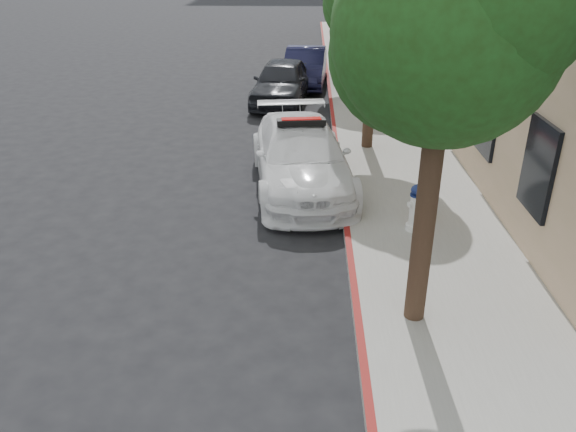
% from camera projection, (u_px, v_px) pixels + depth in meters
% --- Properties ---
extents(ground, '(120.00, 120.00, 0.00)m').
position_uv_depth(ground, '(238.00, 255.00, 10.42)').
color(ground, black).
rests_on(ground, ground).
extents(sidewalk, '(3.20, 50.00, 0.15)m').
position_uv_depth(sidewalk, '(377.00, 111.00, 19.27)').
color(sidewalk, gray).
rests_on(sidewalk, ground).
extents(curb_strip, '(0.12, 50.00, 0.15)m').
position_uv_depth(curb_strip, '(332.00, 111.00, 19.33)').
color(curb_strip, maroon).
rests_on(curb_strip, ground).
extents(tree_near, '(2.92, 2.82, 5.62)m').
position_uv_depth(tree_near, '(450.00, 30.00, 6.66)').
color(tree_near, black).
rests_on(tree_near, sidewalk).
extents(police_car, '(2.79, 5.49, 1.68)m').
position_uv_depth(police_car, '(301.00, 156.00, 13.07)').
color(police_car, white).
rests_on(police_car, ground).
extents(parked_car_mid, '(2.32, 4.76, 1.56)m').
position_uv_depth(parked_car_mid, '(282.00, 82.00, 20.24)').
color(parked_car_mid, black).
rests_on(parked_car_mid, ground).
extents(parked_car_far, '(1.86, 4.62, 1.49)m').
position_uv_depth(parked_car_far, '(305.00, 67.00, 22.92)').
color(parked_car_far, '#151636').
rests_on(parked_car_far, ground).
extents(fire_hydrant, '(0.40, 0.37, 0.95)m').
position_uv_depth(fire_hydrant, '(417.00, 208.00, 10.82)').
color(fire_hydrant, silver).
rests_on(fire_hydrant, sidewalk).
extents(traffic_cone, '(0.49, 0.49, 0.75)m').
position_uv_depth(traffic_cone, '(426.00, 199.00, 11.44)').
color(traffic_cone, black).
rests_on(traffic_cone, sidewalk).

